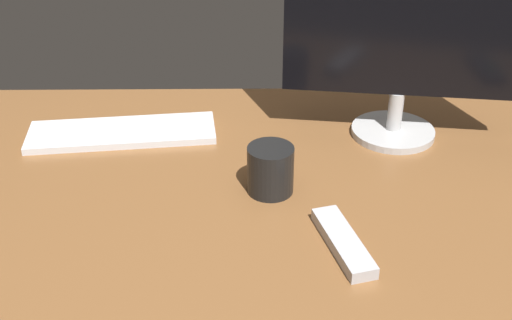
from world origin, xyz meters
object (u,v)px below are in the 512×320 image
object	(u,v)px
keyboard	(122,133)
tv_remote	(343,242)
coffee_mug	(270,170)
monitor	(404,40)

from	to	relation	value
keyboard	tv_remote	bearing A→B (deg)	-48.82
keyboard	tv_remote	world-z (taller)	tv_remote
coffee_mug	monitor	bearing A→B (deg)	38.50
monitor	tv_remote	bearing A→B (deg)	-104.22
monitor	coffee_mug	distance (cm)	38.87
keyboard	tv_remote	distance (cm)	58.28
monitor	coffee_mug	world-z (taller)	monitor
monitor	tv_remote	size ratio (longest dim) A/B	2.69
coffee_mug	keyboard	bearing A→B (deg)	144.95
monitor	keyboard	world-z (taller)	monitor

